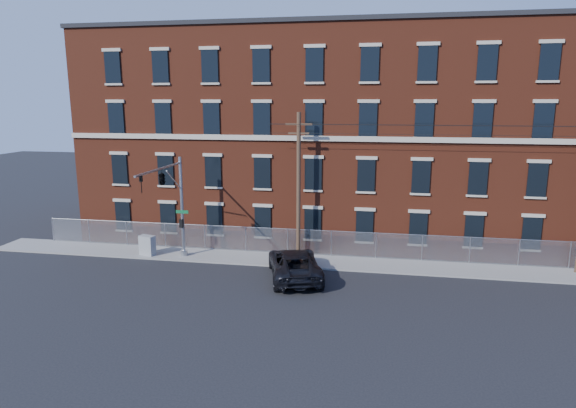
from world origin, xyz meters
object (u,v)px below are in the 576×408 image
(traffic_signal_mast, at_px, (167,188))
(pickup_truck, at_px, (294,264))
(utility_cabinet, at_px, (147,245))
(utility_pole_near, at_px, (299,183))

(traffic_signal_mast, distance_m, pickup_truck, 9.49)
(traffic_signal_mast, relative_size, pickup_truck, 1.10)
(pickup_truck, bearing_deg, traffic_signal_mast, -18.35)
(traffic_signal_mast, bearing_deg, pickup_truck, -2.53)
(pickup_truck, distance_m, utility_cabinet, 11.21)
(utility_pole_near, relative_size, utility_cabinet, 7.15)
(pickup_truck, bearing_deg, utility_pole_near, -100.55)
(traffic_signal_mast, bearing_deg, utility_pole_near, 23.14)
(utility_pole_near, relative_size, pickup_truck, 1.57)
(traffic_signal_mast, relative_size, utility_pole_near, 0.70)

